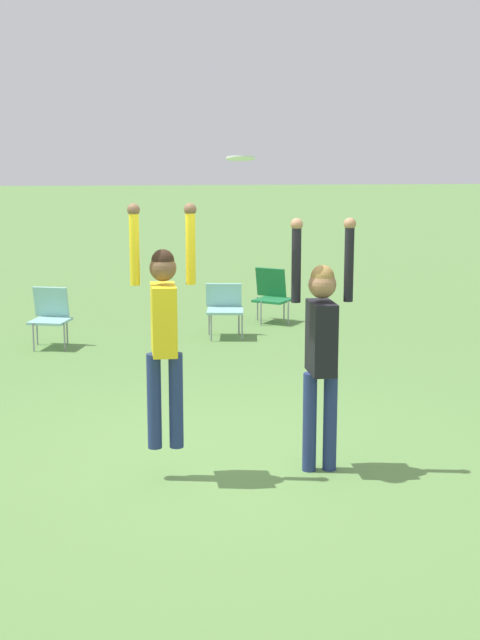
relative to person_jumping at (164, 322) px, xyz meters
The scene contains 7 objects.
ground_plane 1.46m from the person_jumping, 24.93° to the left, with size 120.00×120.00×0.00m, color #608C47.
person_jumping is the anchor object (origin of this frame).
person_defending 1.35m from the person_jumping, ahead, with size 0.55×0.41×2.21m.
frisbee 1.48m from the person_jumping, ahead, with size 0.24×0.24×0.05m.
camping_chair_0 5.88m from the person_jumping, 80.05° to the left, with size 0.59×0.62×0.78m.
camping_chair_1 5.60m from the person_jumping, 105.79° to the left, with size 0.62×0.66×0.84m.
camping_chair_2 7.14m from the person_jumping, 74.71° to the left, with size 0.72×0.79×0.86m.
Camera 1 is at (-0.61, -7.48, 2.78)m, focal length 50.00 mm.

